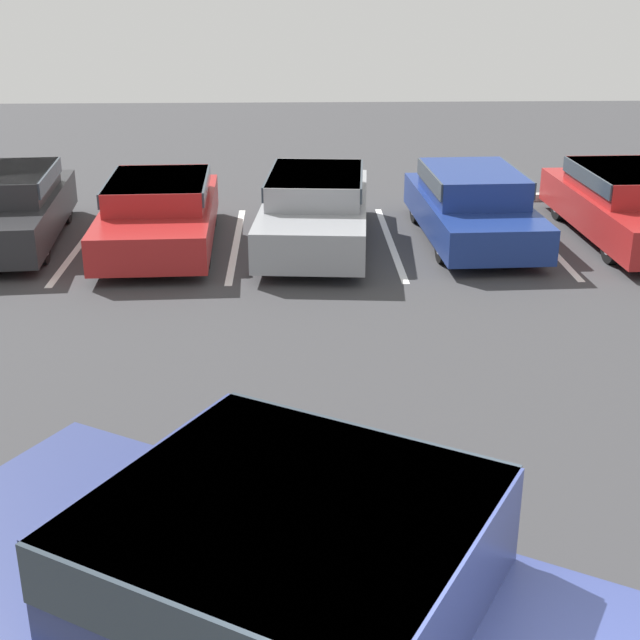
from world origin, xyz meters
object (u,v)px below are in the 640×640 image
Objects in this scene: parked_sedan_a at (4,205)px; parked_sedan_b at (159,210)px; parked_sedan_c at (316,206)px; wheel_stop_curb at (549,197)px; parked_sedan_e at (627,202)px; parked_sedan_d at (472,203)px.

parked_sedan_a reaches higher than parked_sedan_b.
parked_sedan_c is 2.79× the size of wheel_stop_curb.
parked_sedan_b is 0.94× the size of parked_sedan_e.
parked_sedan_d is 0.92× the size of parked_sedan_e.
parked_sedan_b is (2.74, -0.27, -0.05)m from parked_sedan_a.
parked_sedan_a is at bearing -92.72° from parked_sedan_d.
parked_sedan_b is 1.03× the size of parked_sedan_d.
parked_sedan_b is at bearing -90.26° from parked_sedan_e.
parked_sedan_d reaches higher than parked_sedan_e.
parked_sedan_d is (8.23, -0.08, -0.01)m from parked_sedan_a.
parked_sedan_b is 2.71m from parked_sedan_c.
parked_sedan_c is (2.71, 0.04, 0.04)m from parked_sedan_b.
parked_sedan_b is 5.50m from parked_sedan_d.
parked_sedan_e is 2.77× the size of wheel_stop_curb.
parked_sedan_d is at bearing -91.66° from parked_sedan_e.
parked_sedan_b is 8.32m from wheel_stop_curb.
parked_sedan_b is 2.61× the size of wheel_stop_curb.
parked_sedan_c is at bearing 82.85° from parked_sedan_a.
parked_sedan_a is 1.04× the size of parked_sedan_d.
parked_sedan_c is (5.45, -0.23, -0.01)m from parked_sedan_a.
parked_sedan_c is 2.78m from parked_sedan_d.
parked_sedan_e is 2.98m from wheel_stop_curb.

